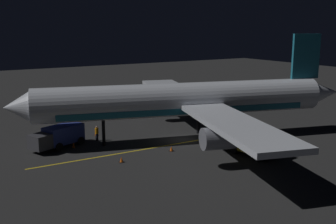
# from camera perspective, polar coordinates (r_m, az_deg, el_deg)

# --- Properties ---
(ground_plane) EXTENTS (180.00, 180.00, 0.20)m
(ground_plane) POSITION_cam_1_polar(r_m,az_deg,el_deg) (46.70, 2.10, -4.06)
(ground_plane) COLOR #262626
(apron_guide_stripe) EXTENTS (0.73, 27.61, 0.01)m
(apron_guide_stripe) POSITION_cam_1_polar(r_m,az_deg,el_deg) (43.85, -1.56, -4.99)
(apron_guide_stripe) COLOR gold
(apron_guide_stripe) RESTS_ON ground_plane
(airliner) EXTENTS (38.51, 38.88, 11.98)m
(airliner) POSITION_cam_1_polar(r_m,az_deg,el_deg) (45.83, 2.91, 1.60)
(airliner) COLOR silver
(airliner) RESTS_ON ground_plane
(baggage_truck) EXTENTS (4.15, 6.34, 2.32)m
(baggage_truck) POSITION_cam_1_polar(r_m,az_deg,el_deg) (44.94, -15.17, -3.39)
(baggage_truck) COLOR navy
(baggage_truck) RESTS_ON ground_plane
(catering_truck) EXTENTS (6.81, 2.99, 2.26)m
(catering_truck) POSITION_cam_1_polar(r_m,az_deg,el_deg) (42.02, 11.29, -4.28)
(catering_truck) COLOR gold
(catering_truck) RESTS_ON ground_plane
(ground_crew_worker) EXTENTS (0.40, 0.40, 1.74)m
(ground_crew_worker) POSITION_cam_1_polar(r_m,az_deg,el_deg) (46.71, -10.04, -2.98)
(ground_crew_worker) COLOR black
(ground_crew_worker) RESTS_ON ground_plane
(traffic_cone_near_left) EXTENTS (0.50, 0.50, 0.55)m
(traffic_cone_near_left) POSITION_cam_1_polar(r_m,az_deg,el_deg) (49.19, -10.15, -2.99)
(traffic_cone_near_left) COLOR #EA590F
(traffic_cone_near_left) RESTS_ON ground_plane
(traffic_cone_near_right) EXTENTS (0.50, 0.50, 0.55)m
(traffic_cone_near_right) POSITION_cam_1_polar(r_m,az_deg,el_deg) (39.30, -6.60, -6.72)
(traffic_cone_near_right) COLOR #EA590F
(traffic_cone_near_right) RESTS_ON ground_plane
(traffic_cone_under_wing) EXTENTS (0.50, 0.50, 0.55)m
(traffic_cone_under_wing) POSITION_cam_1_polar(r_m,az_deg,el_deg) (44.74, -13.22, -4.64)
(traffic_cone_under_wing) COLOR #EA590F
(traffic_cone_under_wing) RESTS_ON ground_plane
(traffic_cone_far) EXTENTS (0.50, 0.50, 0.55)m
(traffic_cone_far) POSITION_cam_1_polar(r_m,az_deg,el_deg) (42.43, 0.49, -5.22)
(traffic_cone_far) COLOR #EA590F
(traffic_cone_far) RESTS_ON ground_plane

